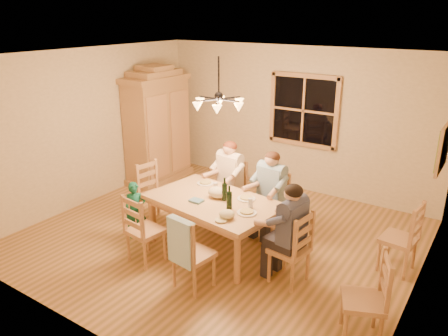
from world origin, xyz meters
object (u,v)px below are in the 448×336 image
Objects in this scene: chair_far_right at (270,216)px; adult_woman at (229,171)px; chandelier at (219,103)px; chair_far_left at (229,201)px; chair_near_right at (194,265)px; wine_bottle_b at (229,197)px; adult_plaid_man at (271,183)px; child at (135,210)px; chair_end_right at (289,260)px; chair_end_left at (156,204)px; wine_bottle_a at (225,189)px; dining_table at (214,206)px; adult_slate_man at (291,222)px; chair_spare_back at (397,249)px; chair_spare_front at (361,313)px; chair_near_left at (146,241)px; armoire at (158,129)px.

adult_woman is at bearing 0.00° from chair_far_right.
chair_far_left is at bearing 110.26° from chandelier.
chair_far_left is 1.00× the size of chair_near_right.
adult_woman reaches higher than wine_bottle_b.
adult_plaid_man reaches higher than chair_near_right.
chandelier is 0.87× the size of child.
chair_near_right is 1.01m from wine_bottle_b.
chair_near_right is (0.44, -1.21, -1.77)m from chandelier.
chair_end_right reaches higher than child.
wine_bottle_a reaches higher than chair_end_left.
chair_far_right is 1.00× the size of chair_near_right.
wine_bottle_a is (1.40, -0.10, 0.62)m from chair_end_left.
chair_far_left is at bearing 110.10° from dining_table.
chair_far_left and chair_end_left have the same top height.
chandelier is 0.78× the size of chair_near_right.
adult_slate_man is at bearing -2.52° from wine_bottle_b.
adult_slate_man reaches higher than chair_spare_back.
chair_spare_front is at bearing 84.36° from chair_end_left.
wine_bottle_b is 2.32m from chair_spare_back.
dining_table is 1.33m from chair_end_right.
chair_spare_back is at bearing -170.98° from chair_far_right.
adult_plaid_man reaches higher than dining_table.
adult_woman is at bearing 136.74° from chair_end_left.
adult_woman is (0.93, 0.75, 0.54)m from chair_end_left.
chair_end_left and chair_spare_back have the same top height.
chair_far_right and chair_spare_front have the same top height.
adult_plaid_man is at bearing 28.00° from chair_spare_front.
chair_far_right is 2.04m from child.
adult_slate_man is at bearing -12.44° from wine_bottle_a.
chair_far_right is at bearing 28.00° from chair_spare_front.
wine_bottle_b reaches higher than chair_near_left.
wine_bottle_a is at bearing 126.81° from adult_woman.
chair_far_right is 1.87m from chair_spare_back.
chair_far_left is 1.13× the size of adult_slate_man.
dining_table is 0.46m from wine_bottle_b.
chair_spare_front is (2.92, 0.11, 0.00)m from chair_near_left.
adult_slate_man is 1.31m from chair_spare_front.
chair_spare_front is at bearing -107.82° from chair_end_right.
chair_spare_front is (2.35, -0.69, -0.36)m from dining_table.
adult_plaid_man is (1.05, 1.62, 0.54)m from chair_near_left.
chair_end_left is 3.00× the size of wine_bottle_b.
adult_plaid_man reaches higher than chair_near_left.
chair_far_left is (2.19, -0.75, -0.75)m from armoire.
armoire is 2.60× the size of child.
wine_bottle_a is 0.33× the size of chair_spare_back.
chair_near_left is at bearing -128.86° from wine_bottle_a.
chair_end_left is (-1.61, 1.10, 0.00)m from chair_near_right.
chair_end_left is at bearing 153.43° from chair_near_right.
chair_near_right reaches higher than dining_table.
chair_near_left is 1.95m from chair_end_right.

